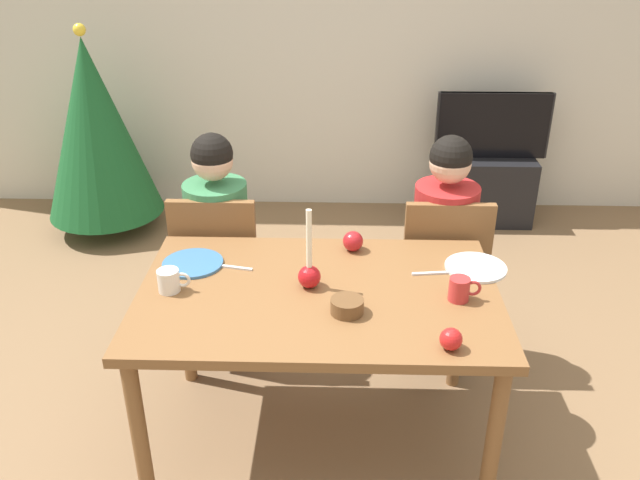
% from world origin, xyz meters
% --- Properties ---
extents(ground_plane, '(7.68, 7.68, 0.00)m').
position_xyz_m(ground_plane, '(0.00, 0.00, 0.00)').
color(ground_plane, brown).
extents(back_wall, '(6.40, 0.10, 2.60)m').
position_xyz_m(back_wall, '(0.00, 2.60, 1.30)').
color(back_wall, beige).
rests_on(back_wall, ground).
extents(dining_table, '(1.40, 0.90, 0.75)m').
position_xyz_m(dining_table, '(0.00, 0.00, 0.67)').
color(dining_table, brown).
rests_on(dining_table, ground).
extents(chair_left, '(0.40, 0.40, 0.90)m').
position_xyz_m(chair_left, '(-0.50, 0.61, 0.51)').
color(chair_left, brown).
rests_on(chair_left, ground).
extents(chair_right, '(0.40, 0.40, 0.90)m').
position_xyz_m(chair_right, '(0.57, 0.61, 0.51)').
color(chair_right, brown).
rests_on(chair_right, ground).
extents(person_left_child, '(0.30, 0.30, 1.17)m').
position_xyz_m(person_left_child, '(-0.50, 0.64, 0.57)').
color(person_left_child, '#33384C').
rests_on(person_left_child, ground).
extents(person_right_child, '(0.30, 0.30, 1.17)m').
position_xyz_m(person_right_child, '(0.57, 0.64, 0.57)').
color(person_right_child, '#33384C').
rests_on(person_right_child, ground).
extents(tv_stand, '(0.64, 0.40, 0.48)m').
position_xyz_m(tv_stand, '(1.14, 2.30, 0.24)').
color(tv_stand, black).
rests_on(tv_stand, ground).
extents(tv, '(0.79, 0.05, 0.46)m').
position_xyz_m(tv, '(1.14, 2.30, 0.71)').
color(tv, black).
rests_on(tv, tv_stand).
extents(christmas_tree, '(0.78, 0.78, 1.42)m').
position_xyz_m(christmas_tree, '(-1.56, 2.04, 0.74)').
color(christmas_tree, brown).
rests_on(christmas_tree, ground).
extents(candle_centerpiece, '(0.09, 0.09, 0.33)m').
position_xyz_m(candle_centerpiece, '(-0.04, 0.03, 0.82)').
color(candle_centerpiece, red).
rests_on(candle_centerpiece, dining_table).
extents(plate_left, '(0.25, 0.25, 0.01)m').
position_xyz_m(plate_left, '(-0.53, 0.19, 0.76)').
color(plate_left, teal).
rests_on(plate_left, dining_table).
extents(plate_right, '(0.25, 0.25, 0.01)m').
position_xyz_m(plate_right, '(0.64, 0.20, 0.76)').
color(plate_right, silver).
rests_on(plate_right, dining_table).
extents(mug_left, '(0.13, 0.08, 0.09)m').
position_xyz_m(mug_left, '(-0.57, -0.01, 0.80)').
color(mug_left, silver).
rests_on(mug_left, dining_table).
extents(mug_right, '(0.12, 0.08, 0.09)m').
position_xyz_m(mug_right, '(0.53, -0.05, 0.80)').
color(mug_right, '#B72D2D').
rests_on(mug_right, dining_table).
extents(fork_left, '(0.18, 0.05, 0.01)m').
position_xyz_m(fork_left, '(-0.36, 0.17, 0.75)').
color(fork_left, silver).
rests_on(fork_left, dining_table).
extents(fork_right, '(0.18, 0.04, 0.01)m').
position_xyz_m(fork_right, '(0.46, 0.15, 0.75)').
color(fork_right, silver).
rests_on(fork_right, dining_table).
extents(bowl_walnuts, '(0.12, 0.12, 0.06)m').
position_xyz_m(bowl_walnuts, '(0.11, -0.15, 0.78)').
color(bowl_walnuts, brown).
rests_on(bowl_walnuts, dining_table).
extents(apple_near_candle, '(0.09, 0.09, 0.09)m').
position_xyz_m(apple_near_candle, '(0.14, 0.34, 0.79)').
color(apple_near_candle, '#AC1B20').
rests_on(apple_near_candle, dining_table).
extents(apple_by_left_plate, '(0.08, 0.08, 0.08)m').
position_xyz_m(apple_by_left_plate, '(0.46, -0.36, 0.79)').
color(apple_by_left_plate, red).
rests_on(apple_by_left_plate, dining_table).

